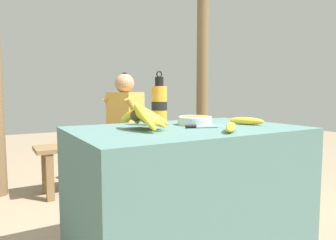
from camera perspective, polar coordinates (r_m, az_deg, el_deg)
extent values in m
cube|color=#4C706B|center=(1.68, 3.70, -13.79)|extent=(1.20, 0.77, 0.73)
sphere|color=#4C381E|center=(1.47, -6.16, 0.84)|extent=(0.06, 0.06, 0.06)
ellipsoid|color=yellow|center=(1.40, -4.45, 0.74)|extent=(0.06, 0.20, 0.15)
ellipsoid|color=yellow|center=(1.42, -4.31, 0.56)|extent=(0.10, 0.19, 0.10)
ellipsoid|color=yellow|center=(1.44, -3.54, 0.67)|extent=(0.15, 0.16, 0.13)
ellipsoid|color=yellow|center=(1.47, -3.37, 0.77)|extent=(0.19, 0.13, 0.13)
ellipsoid|color=yellow|center=(1.49, -3.56, 0.89)|extent=(0.18, 0.08, 0.14)
ellipsoid|color=yellow|center=(1.51, -4.11, 0.71)|extent=(0.18, 0.07, 0.12)
ellipsoid|color=yellow|center=(1.52, -4.60, 1.05)|extent=(0.17, 0.12, 0.14)
ellipsoid|color=yellow|center=(1.54, -5.15, 1.05)|extent=(0.17, 0.17, 0.14)
ellipsoid|color=yellow|center=(1.54, -6.02, 1.01)|extent=(0.12, 0.18, 0.14)
ellipsoid|color=yellow|center=(1.53, -7.34, 0.79)|extent=(0.05, 0.18, 0.10)
cylinder|color=silver|center=(1.73, 5.14, -0.24)|extent=(0.20, 0.20, 0.04)
torus|color=silver|center=(1.73, 5.15, 0.44)|extent=(0.20, 0.20, 0.02)
cylinder|color=olive|center=(1.73, 5.15, 0.58)|extent=(0.15, 0.15, 0.01)
cylinder|color=gold|center=(1.69, -1.67, 2.68)|extent=(0.09, 0.09, 0.22)
cylinder|color=black|center=(1.69, -1.67, 2.68)|extent=(0.09, 0.09, 0.05)
cylinder|color=black|center=(1.68, -1.68, 7.32)|extent=(0.05, 0.05, 0.05)
torus|color=black|center=(1.69, -1.68, 8.72)|extent=(0.04, 0.01, 0.04)
ellipsoid|color=yellow|center=(1.45, 11.87, -1.36)|extent=(0.19, 0.18, 0.04)
ellipsoid|color=yellow|center=(1.79, 14.69, -0.18)|extent=(0.13, 0.21, 0.04)
cube|color=#BCBCC1|center=(1.59, 7.51, -1.13)|extent=(0.13, 0.07, 0.00)
cylinder|color=black|center=(1.56, 4.37, -1.21)|extent=(0.06, 0.04, 0.02)
cube|color=brown|center=(3.01, -7.80, -4.20)|extent=(1.70, 0.32, 0.04)
cube|color=brown|center=(2.75, -21.58, -10.12)|extent=(0.06, 0.06, 0.41)
cube|color=brown|center=(3.31, 5.25, -7.20)|extent=(0.06, 0.06, 0.41)
cube|color=brown|center=(2.98, -22.30, -8.97)|extent=(0.06, 0.06, 0.41)
cube|color=brown|center=(3.50, 2.95, -6.50)|extent=(0.06, 0.06, 0.41)
cylinder|color=#564C60|center=(2.78, -10.84, -9.28)|extent=(0.09, 0.09, 0.44)
cylinder|color=#564C60|center=(2.81, -8.98, -4.34)|extent=(0.31, 0.18, 0.09)
cylinder|color=#564C60|center=(2.93, -13.11, -8.59)|extent=(0.09, 0.09, 0.44)
cylinder|color=#564C60|center=(2.95, -11.31, -3.91)|extent=(0.31, 0.18, 0.09)
cube|color=gold|center=(2.94, -8.19, 0.60)|extent=(0.30, 0.39, 0.48)
cylinder|color=gold|center=(2.79, -6.52, 1.96)|extent=(0.21, 0.12, 0.25)
cylinder|color=gold|center=(3.04, -10.61, 2.16)|extent=(0.21, 0.12, 0.25)
sphere|color=tan|center=(2.93, -8.27, 6.91)|extent=(0.19, 0.19, 0.19)
sphere|color=black|center=(2.94, -8.28, 8.29)|extent=(0.07, 0.07, 0.07)
sphere|color=#4C381E|center=(3.21, -0.08, -1.99)|extent=(0.05, 0.05, 0.05)
ellipsoid|color=#8EA842|center=(3.15, 0.44, -2.18)|extent=(0.05, 0.17, 0.12)
ellipsoid|color=#8EA842|center=(3.17, 1.03, -2.22)|extent=(0.12, 0.19, 0.10)
ellipsoid|color=#8EA842|center=(3.21, 1.23, -1.90)|extent=(0.18, 0.11, 0.15)
ellipsoid|color=#8EA842|center=(3.24, 1.00, -1.94)|extent=(0.18, 0.04, 0.13)
ellipsoid|color=#8EA842|center=(3.26, 0.56, -1.99)|extent=(0.17, 0.11, 0.10)
ellipsoid|color=#8EA842|center=(3.27, 0.17, -1.90)|extent=(0.15, 0.16, 0.12)
ellipsoid|color=#8EA842|center=(3.27, -0.51, -1.91)|extent=(0.07, 0.18, 0.12)
cylinder|color=brown|center=(3.78, 6.58, 8.93)|extent=(0.14, 0.14, 2.32)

